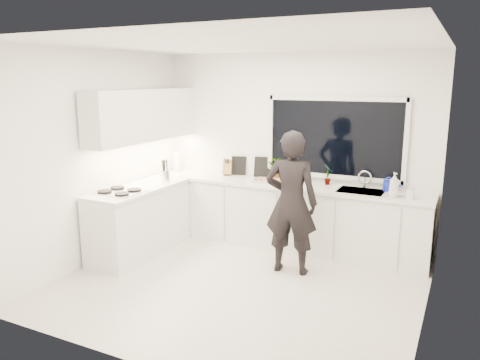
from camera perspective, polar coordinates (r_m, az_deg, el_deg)
The scene contains 25 objects.
floor at distance 5.55m, azimuth -0.21°, elevation -12.75°, with size 4.00×3.50×0.02m, color beige.
wall_back at distance 6.73m, azimuth 6.49°, elevation 3.72°, with size 4.00×0.02×2.70m, color white.
wall_left at distance 6.28m, azimuth -16.90°, elevation 2.66°, with size 0.02×3.50×2.70m, color white.
wall_right at distance 4.62m, azimuth 22.71°, elevation -1.05°, with size 0.02×3.50×2.70m, color white.
ceiling at distance 5.05m, azimuth -0.23°, elevation 16.48°, with size 4.00×3.50×0.02m, color white.
window at distance 6.49m, azimuth 11.43°, elevation 5.03°, with size 1.80×0.02×1.00m, color black.
base_cabinets_back at distance 6.64m, azimuth 5.39°, elevation -4.42°, with size 3.92×0.58×0.88m, color white.
base_cabinets_left at distance 6.52m, azimuth -12.11°, elevation -4.96°, with size 0.58×1.60×0.88m, color white.
countertop_back at distance 6.52m, azimuth 5.44°, elevation -0.56°, with size 3.94×0.62×0.04m, color silver.
countertop_left at distance 6.40m, azimuth -12.29°, elevation -1.02°, with size 0.62×1.60×0.04m, color silver.
upper_cabinets at distance 6.61m, azimuth -11.59°, elevation 7.76°, with size 0.34×2.10×0.70m, color white.
sink at distance 6.25m, azimuth 14.50°, elevation -1.74°, with size 0.58×0.42×0.14m, color silver.
faucet at distance 6.41m, azimuth 14.95°, elevation 0.04°, with size 0.03×0.03×0.22m, color silver.
stovetop at distance 6.14m, azimuth -14.47°, elevation -1.35°, with size 0.56×0.48×0.03m, color black.
person at distance 5.66m, azimuth 6.25°, elevation -2.78°, with size 0.64×0.42×1.75m, color black.
pizza_tray at distance 6.56m, azimuth 3.74°, elevation -0.13°, with size 0.44×0.33×0.03m, color silver.
pizza at distance 6.56m, azimuth 3.74°, elevation 0.02°, with size 0.41×0.29×0.01m, color red.
watering_can at distance 6.32m, azimuth 17.65°, elevation -0.69°, with size 0.14×0.14×0.13m, color #1223B0.
paper_towel_roll at distance 7.42m, azimuth -7.69°, elevation 2.14°, with size 0.11×0.11×0.26m, color white.
knife_block at distance 7.02m, azimuth -1.54°, elevation 1.49°, with size 0.13×0.10×0.22m, color brown.
utensil_crock at distance 6.66m, azimuth -9.08°, elevation 0.49°, with size 0.13×0.13×0.16m, color #B1B2B6.
picture_frame_large at distance 7.03m, azimuth -0.14°, elevation 1.78°, with size 0.22×0.02×0.28m, color black.
picture_frame_small at distance 6.87m, azimuth 2.75°, elevation 1.60°, with size 0.25×0.02×0.30m, color black.
herb_plants at distance 6.65m, azimuth 5.70°, elevation 1.15°, with size 1.00×0.27×0.30m.
soap_bottles at distance 5.99m, azimuth 18.65°, elevation -0.74°, with size 0.32×0.16×0.30m.
Camera 1 is at (2.25, -4.51, 2.33)m, focal length 35.00 mm.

